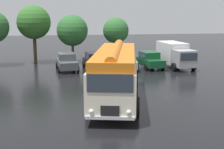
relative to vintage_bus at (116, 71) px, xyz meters
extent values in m
plane|color=black|center=(0.08, -0.17, -1.89)|extent=(120.00, 120.00, 0.00)
cube|color=silver|center=(0.00, 0.01, -0.29)|extent=(4.66, 10.31, 2.10)
cube|color=orange|center=(0.00, 0.01, 1.04)|extent=(4.42, 10.07, 0.56)
cylinder|color=orange|center=(0.00, 0.01, 1.30)|extent=(2.69, 9.40, 0.60)
cube|color=#2D3842|center=(1.30, 0.02, 0.28)|extent=(1.81, 7.81, 0.84)
cube|color=#2D3842|center=(-1.16, 0.58, 0.28)|extent=(1.81, 7.81, 0.84)
cube|color=orange|center=(1.28, -0.07, -0.26)|extent=(1.85, 8.00, 0.12)
cube|color=orange|center=(-1.18, 0.49, -0.26)|extent=(1.85, 8.00, 0.12)
cube|color=#2D3842|center=(-1.11, -4.88, 0.38)|extent=(2.15, 0.52, 0.88)
cube|color=black|center=(-1.11, -4.88, -0.99)|extent=(0.89, 0.26, 0.56)
cube|color=silver|center=(-1.12, -4.90, -1.32)|extent=(2.34, 0.62, 0.16)
sphere|color=white|center=(-0.24, -5.09, -1.02)|extent=(0.22, 0.22, 0.22)
sphere|color=white|center=(-1.99, -4.69, -1.02)|extent=(0.22, 0.22, 0.22)
cylinder|color=black|center=(0.58, -3.30, -1.34)|extent=(0.52, 1.13, 1.10)
cylinder|color=orange|center=(0.58, -3.30, -1.34)|extent=(0.40, 0.45, 0.39)
cylinder|color=black|center=(-1.95, -2.72, -1.34)|extent=(0.52, 1.13, 1.10)
cylinder|color=orange|center=(-1.95, -2.72, -1.34)|extent=(0.40, 0.45, 0.39)
cylinder|color=black|center=(1.91, 2.55, -1.34)|extent=(0.52, 1.13, 1.10)
cylinder|color=orange|center=(1.91, 2.55, -1.34)|extent=(0.40, 0.45, 0.39)
cylinder|color=black|center=(-0.62, 3.13, -1.34)|extent=(0.52, 1.13, 1.10)
cylinder|color=orange|center=(-0.62, 3.13, -1.34)|extent=(0.40, 0.45, 0.39)
cube|color=#4C5156|center=(-2.89, 11.22, -1.22)|extent=(2.08, 4.34, 0.70)
cube|color=#4C5156|center=(-2.90, 11.37, -0.55)|extent=(1.69, 2.31, 0.64)
cube|color=#2D3842|center=(-2.15, 11.44, -0.55)|extent=(0.20, 1.93, 0.50)
cube|color=#2D3842|center=(-3.66, 11.30, -0.55)|extent=(0.20, 1.93, 0.50)
cylinder|color=black|center=(-1.89, 10.00, -1.57)|extent=(0.26, 0.66, 0.64)
cylinder|color=black|center=(-3.65, 9.84, -1.57)|extent=(0.26, 0.66, 0.64)
cylinder|color=black|center=(-2.13, 12.60, -1.57)|extent=(0.26, 0.66, 0.64)
cylinder|color=black|center=(-3.88, 12.44, -1.57)|extent=(0.26, 0.66, 0.64)
cube|color=black|center=(-0.17, 11.22, -1.22)|extent=(2.16, 4.36, 0.70)
cube|color=black|center=(-0.19, 11.37, -0.55)|extent=(1.73, 2.34, 0.64)
cube|color=#2D3842|center=(0.57, 11.45, -0.55)|extent=(0.24, 1.92, 0.50)
cube|color=#2D3842|center=(-0.94, 11.28, -0.55)|extent=(0.24, 1.92, 0.50)
cylinder|color=black|center=(0.85, 10.02, -1.57)|extent=(0.27, 0.66, 0.64)
cylinder|color=black|center=(-0.90, 9.82, -1.57)|extent=(0.27, 0.66, 0.64)
cylinder|color=black|center=(0.56, 12.61, -1.57)|extent=(0.27, 0.66, 0.64)
cylinder|color=black|center=(-1.19, 12.41, -1.57)|extent=(0.27, 0.66, 0.64)
cube|color=#B7BABF|center=(2.97, 10.79, -1.22)|extent=(2.23, 4.38, 0.70)
cube|color=#B7BABF|center=(2.99, 10.93, -0.55)|extent=(1.77, 2.36, 0.64)
cube|color=#2D3842|center=(3.74, 10.84, -0.55)|extent=(0.27, 1.92, 0.50)
cube|color=#2D3842|center=(2.24, 11.03, -0.55)|extent=(0.27, 1.92, 0.50)
cylinder|color=black|center=(3.67, 9.38, -1.57)|extent=(0.28, 0.66, 0.64)
cylinder|color=black|center=(1.93, 9.61, -1.57)|extent=(0.28, 0.66, 0.64)
cylinder|color=black|center=(4.01, 11.96, -1.57)|extent=(0.28, 0.66, 0.64)
cylinder|color=black|center=(2.26, 12.19, -1.57)|extent=(0.28, 0.66, 0.64)
cube|color=#144C28|center=(5.37, 11.15, -1.22)|extent=(2.18, 4.37, 0.70)
cube|color=#144C28|center=(5.35, 11.30, -0.55)|extent=(1.74, 2.35, 0.64)
cube|color=#2D3842|center=(6.10, 11.39, -0.55)|extent=(0.25, 1.92, 0.50)
cube|color=#2D3842|center=(4.60, 11.21, -0.55)|extent=(0.25, 1.92, 0.50)
cylinder|color=black|center=(6.40, 9.96, -1.57)|extent=(0.27, 0.66, 0.64)
cylinder|color=black|center=(4.65, 9.76, -1.57)|extent=(0.27, 0.66, 0.64)
cylinder|color=black|center=(6.09, 12.55, -1.57)|extent=(0.27, 0.66, 0.64)
cylinder|color=black|center=(4.34, 12.34, -1.57)|extent=(0.27, 0.66, 0.64)
cube|color=silver|center=(8.00, 12.02, -0.44)|extent=(2.32, 4.10, 2.10)
cube|color=#A4A4A4|center=(8.24, 9.13, -0.69)|extent=(2.04, 1.89, 1.60)
cube|color=#2D3842|center=(8.31, 8.26, -0.41)|extent=(1.70, 0.17, 0.72)
cylinder|color=black|center=(9.27, 9.28, -1.49)|extent=(0.31, 0.82, 0.80)
cylinder|color=black|center=(7.20, 9.10, -1.49)|extent=(0.31, 0.82, 0.80)
cylinder|color=black|center=(8.98, 12.83, -1.49)|extent=(0.31, 0.82, 0.80)
cylinder|color=black|center=(6.90, 12.66, -1.49)|extent=(0.31, 0.82, 0.80)
cylinder|color=#4C3823|center=(-6.29, 16.41, -0.34)|extent=(0.37, 0.37, 3.11)
sphere|color=#336B28|center=(-6.29, 16.41, 2.59)|extent=(3.68, 3.68, 3.68)
sphere|color=#336B28|center=(-5.70, 16.35, 2.60)|extent=(2.21, 2.21, 2.21)
cylinder|color=#4C3823|center=(-2.14, 15.96, -0.75)|extent=(0.29, 0.29, 2.29)
sphere|color=#2D662D|center=(-2.14, 15.96, 1.68)|extent=(3.43, 3.43, 3.43)
sphere|color=#2D662D|center=(-2.26, 15.79, 1.63)|extent=(2.04, 2.04, 2.04)
cylinder|color=#4C3823|center=(2.82, 16.52, -0.70)|extent=(0.34, 0.34, 2.39)
sphere|color=#2D662D|center=(2.82, 16.52, 1.61)|extent=(2.96, 2.96, 2.96)
sphere|color=#2D662D|center=(2.95, 16.55, 1.78)|extent=(2.35, 2.35, 2.35)
camera|label=1|loc=(-3.24, -18.94, 3.63)|focal=50.00mm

